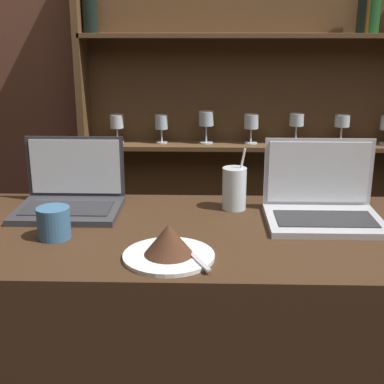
# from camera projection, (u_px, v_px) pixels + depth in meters

# --- Properties ---
(back_wall) EXTENTS (7.00, 0.06, 2.70)m
(back_wall) POSITION_uv_depth(u_px,v_px,m) (227.00, 83.00, 2.50)
(back_wall) COLOR brown
(back_wall) RESTS_ON ground_plane
(back_shelf) EXTENTS (1.56, 0.18, 1.96)m
(back_shelf) POSITION_uv_depth(u_px,v_px,m) (252.00, 153.00, 2.52)
(back_shelf) COLOR brown
(back_shelf) RESTS_ON ground_plane
(laptop_near) EXTENTS (0.31, 0.24, 0.21)m
(laptop_near) POSITION_uv_depth(u_px,v_px,m) (71.00, 196.00, 1.63)
(laptop_near) COLOR #333338
(laptop_near) RESTS_ON bar_counter
(laptop_far) EXTENTS (0.32, 0.24, 0.22)m
(laptop_far) POSITION_uv_depth(u_px,v_px,m) (322.00, 204.00, 1.54)
(laptop_far) COLOR #ADADB2
(laptop_far) RESTS_ON bar_counter
(cake_plate) EXTENTS (0.22, 0.22, 0.09)m
(cake_plate) POSITION_uv_depth(u_px,v_px,m) (169.00, 245.00, 1.28)
(cake_plate) COLOR white
(cake_plate) RESTS_ON bar_counter
(water_glass) EXTENTS (0.07, 0.07, 0.19)m
(water_glass) POSITION_uv_depth(u_px,v_px,m) (234.00, 188.00, 1.63)
(water_glass) COLOR silver
(water_glass) RESTS_ON bar_counter
(coffee_cup) EXTENTS (0.09, 0.09, 0.08)m
(coffee_cup) POSITION_uv_depth(u_px,v_px,m) (54.00, 223.00, 1.40)
(coffee_cup) COLOR #38668C
(coffee_cup) RESTS_ON bar_counter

